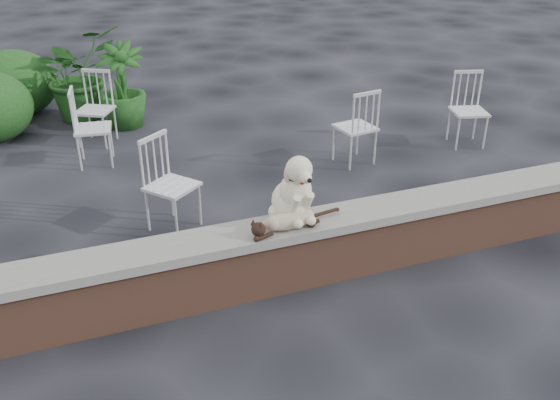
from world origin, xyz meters
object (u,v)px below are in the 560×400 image
object	(u,v)px
chair_a	(172,185)
chair_b	(94,109)
chair_d	(469,110)
cat	(289,219)
dog	(291,185)
chair_e	(93,127)
potted_plant_b	(122,86)
chair_c	(355,126)
potted_plant_a	(78,74)

from	to	relation	value
chair_a	chair_b	distance (m)	2.62
chair_d	cat	bearing A→B (deg)	-131.04
dog	chair_a	size ratio (longest dim) A/B	0.65
chair_e	potted_plant_b	distance (m)	1.31
chair_d	potted_plant_b	xyz separation A→B (m)	(-4.06, 2.29, 0.11)
chair_c	potted_plant_a	xyz separation A→B (m)	(-2.96, 2.88, 0.18)
dog	potted_plant_a	distance (m)	5.09
potted_plant_b	cat	bearing A→B (deg)	-81.01
dog	potted_plant_a	bearing A→B (deg)	98.76
chair_e	potted_plant_a	xyz separation A→B (m)	(-0.01, 1.80, 0.18)
chair_b	potted_plant_a	world-z (taller)	potted_plant_a
cat	chair_e	size ratio (longest dim) A/B	1.05
chair_a	potted_plant_a	world-z (taller)	potted_plant_a
chair_a	chair_b	size ratio (longest dim) A/B	1.00
cat	chair_b	size ratio (longest dim) A/B	1.05
chair_d	potted_plant_a	bearing A→B (deg)	163.91
chair_c	potted_plant_a	distance (m)	4.13
chair_a	dog	bearing A→B (deg)	-96.10
chair_b	chair_e	bearing A→B (deg)	-67.58
cat	chair_a	world-z (taller)	chair_a
chair_d	chair_b	world-z (taller)	same
chair_d	potted_plant_b	distance (m)	4.67
chair_a	potted_plant_a	size ratio (longest dim) A/B	0.72
dog	chair_e	distance (m)	3.40
dog	chair_c	xyz separation A→B (m)	(1.65, 2.03, -0.41)
cat	chair_d	bearing A→B (deg)	26.67
chair_a	potted_plant_b	xyz separation A→B (m)	(-0.04, 3.10, 0.11)
chair_e	chair_a	distance (m)	1.98
cat	chair_a	distance (m)	1.53
potted_plant_a	chair_c	bearing A→B (deg)	-44.22
chair_c	chair_d	bearing A→B (deg)	171.13
chair_b	potted_plant_b	world-z (taller)	potted_plant_b
cat	potted_plant_a	distance (m)	5.21
potted_plant_a	potted_plant_b	distance (m)	0.80
dog	chair_c	bearing A→B (deg)	44.75
chair_a	chair_b	world-z (taller)	same
dog	chair_d	world-z (taller)	dog
cat	chair_d	size ratio (longest dim) A/B	1.05
potted_plant_a	chair_b	bearing A→B (deg)	-85.12
chair_d	chair_b	bearing A→B (deg)	174.61
chair_d	chair_a	bearing A→B (deg)	-152.52
chair_e	chair_b	size ratio (longest dim) A/B	1.00
chair_a	potted_plant_b	size ratio (longest dim) A/B	0.81
dog	chair_e	xyz separation A→B (m)	(-1.30, 3.11, -0.41)
dog	potted_plant_b	bearing A→B (deg)	94.12
dog	chair_a	world-z (taller)	dog
chair_a	potted_plant_a	bearing A→B (deg)	60.86
chair_e	potted_plant_a	bearing A→B (deg)	8.45
chair_e	chair_a	xyz separation A→B (m)	(0.55, -1.90, 0.00)
dog	chair_b	bearing A→B (deg)	101.60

